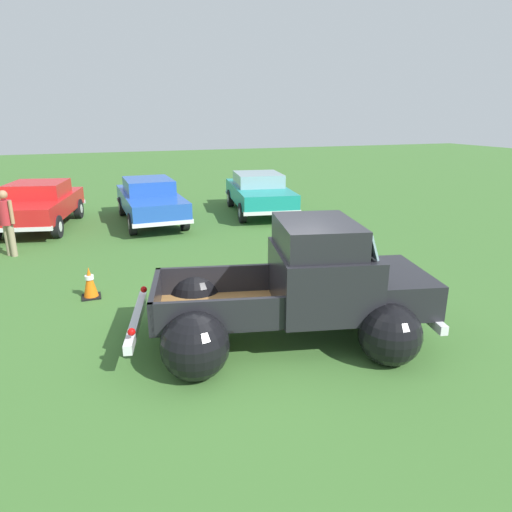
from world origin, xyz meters
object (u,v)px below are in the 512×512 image
at_px(vintage_pickup_truck, 305,293).
at_px(show_car_2, 259,191).
at_px(show_car_1, 150,199).
at_px(lane_cone_1, 90,283).
at_px(spectator_0, 7,219).
at_px(show_car_0, 39,203).
at_px(lane_cone_0, 347,253).

distance_m(vintage_pickup_truck, show_car_2, 9.76).
bearing_deg(show_car_1, show_car_2, 91.34).
bearing_deg(vintage_pickup_truck, show_car_1, 110.21).
distance_m(show_car_1, lane_cone_1, 6.59).
bearing_deg(spectator_0, show_car_2, 156.78).
distance_m(show_car_0, show_car_1, 3.43).
distance_m(vintage_pickup_truck, show_car_0, 10.64).
distance_m(show_car_1, spectator_0, 4.68).
xyz_separation_m(show_car_0, show_car_1, (3.40, -0.41, -0.00)).
height_order(show_car_1, spectator_0, spectator_0).
bearing_deg(lane_cone_0, show_car_2, 88.41).
bearing_deg(lane_cone_0, show_car_1, 120.83).
bearing_deg(vintage_pickup_truck, lane_cone_0, 61.73).
xyz_separation_m(show_car_0, lane_cone_0, (7.14, -6.68, -0.47)).
height_order(show_car_0, show_car_2, same).
distance_m(show_car_2, lane_cone_0, 6.46).
bearing_deg(show_car_0, lane_cone_1, 24.08).
distance_m(show_car_1, show_car_2, 3.92).
relative_size(show_car_1, lane_cone_1, 7.39).
bearing_deg(vintage_pickup_truck, lane_cone_1, 150.44).
bearing_deg(vintage_pickup_truck, spectator_0, 140.46).
xyz_separation_m(show_car_0, lane_cone_1, (1.36, -6.66, -0.47)).
xyz_separation_m(vintage_pickup_truck, show_car_0, (-4.58, 9.60, 0.03)).
bearing_deg(show_car_0, show_car_2, 100.68).
bearing_deg(lane_cone_1, show_car_2, 47.18).
relative_size(lane_cone_0, lane_cone_1, 1.00).
relative_size(show_car_0, show_car_1, 0.96).
bearing_deg(lane_cone_0, lane_cone_1, 179.86).
xyz_separation_m(vintage_pickup_truck, spectator_0, (-5.05, 6.57, 0.20)).
xyz_separation_m(vintage_pickup_truck, show_car_1, (-1.18, 9.19, 0.03)).
relative_size(vintage_pickup_truck, spectator_0, 2.93).
relative_size(spectator_0, lane_cone_0, 2.67).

